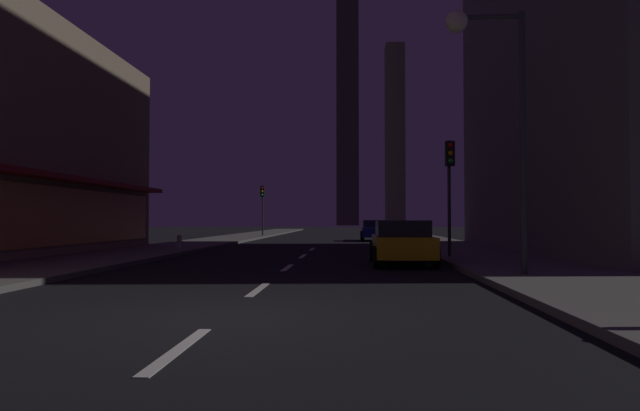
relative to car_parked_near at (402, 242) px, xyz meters
The scene contains 13 objects.
ground_plane 22.57m from the car_parked_near, 99.18° to the left, with size 78.00×136.00×0.10m, color black.
sidewalk_right 22.53m from the car_parked_near, 81.32° to the left, with size 4.00×76.00×0.15m, color #605E59.
sidewalk_left 24.67m from the car_parked_near, 115.46° to the left, with size 4.00×76.00×0.15m, color #605E59.
lane_marking_center 3.91m from the car_parked_near, 159.65° to the right, with size 0.16×23.00×0.01m.
building_apartment_right 15.89m from the car_parked_near, 29.89° to the left, with size 11.00×20.00×20.92m, color slate.
skyscraper_distant_tall 128.84m from the car_parked_near, 91.17° to the left, with size 5.81×6.78×63.20m, color #474435.
skyscraper_distant_mid 137.75m from the car_parked_near, 85.46° to the left, with size 5.22×7.36×50.94m, color #605B48.
car_parked_near is the anchor object (origin of this frame).
car_parked_far 19.95m from the car_parked_near, 90.00° to the left, with size 1.98×4.24×1.45m.
fire_hydrant_far_left 11.48m from the car_parked_near, 145.84° to the left, with size 0.42×0.30×0.65m.
traffic_light_near_right 3.62m from the car_parked_near, 44.36° to the left, with size 0.32×0.48×4.20m.
traffic_light_far_left 28.68m from the car_parked_near, 108.57° to the left, with size 0.32×0.48×4.20m.
street_lamp_right 6.28m from the car_parked_near, 66.98° to the right, with size 1.96×0.56×6.58m.
Camera 1 is at (1.95, -8.01, 1.47)m, focal length 30.23 mm.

